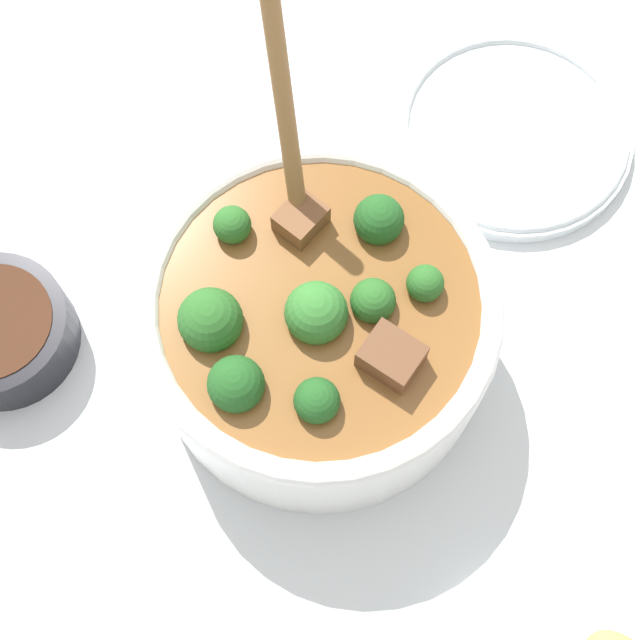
% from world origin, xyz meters
% --- Properties ---
extents(ground_plane, '(4.00, 4.00, 0.00)m').
position_xyz_m(ground_plane, '(0.00, 0.00, 0.00)').
color(ground_plane, silver).
extents(stew_bowl, '(0.24, 0.25, 0.26)m').
position_xyz_m(stew_bowl, '(-0.00, -0.00, 0.06)').
color(stew_bowl, white).
rests_on(stew_bowl, ground_plane).
extents(empty_plate, '(0.20, 0.20, 0.02)m').
position_xyz_m(empty_plate, '(0.11, 0.22, 0.01)').
color(empty_plate, white).
rests_on(empty_plate, ground_plane).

